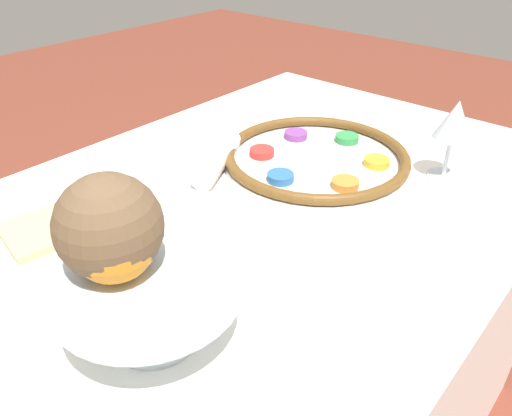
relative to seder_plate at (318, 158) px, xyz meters
name	(u,v)px	position (x,y,z in m)	size (l,w,h in m)	color
dining_table	(246,358)	(0.21, 0.00, -0.38)	(1.26, 0.80, 0.74)	white
seder_plate	(318,158)	(0.00, 0.00, 0.00)	(0.35, 0.35, 0.03)	silver
wine_glass	(455,123)	(-0.11, 0.20, 0.09)	(0.07, 0.07, 0.15)	silver
fruit_stand	(148,284)	(0.48, 0.11, 0.06)	(0.21, 0.21, 0.10)	silver
orange_fruit	(112,239)	(0.51, 0.09, 0.13)	(0.09, 0.09, 0.09)	orange
coconut	(109,226)	(0.50, 0.08, 0.14)	(0.11, 0.11, 0.11)	brown
bread_plate	(45,233)	(0.47, -0.17, -0.01)	(0.17, 0.17, 0.02)	silver
napkin_roll	(217,159)	(0.14, -0.13, 0.01)	(0.18, 0.12, 0.04)	white
cup_near	(219,244)	(0.33, 0.06, 0.01)	(0.06, 0.06, 0.06)	silver
spoon	(206,159)	(0.13, -0.18, -0.01)	(0.17, 0.05, 0.01)	silver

